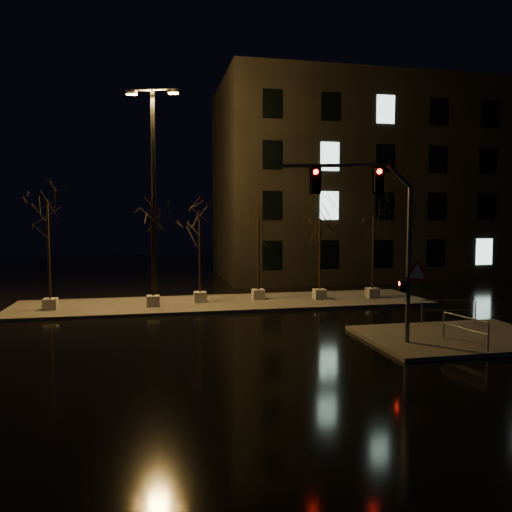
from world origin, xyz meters
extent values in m
plane|color=black|center=(0.00, 0.00, 0.00)|extent=(90.00, 90.00, 0.00)
cube|color=#46443F|center=(0.00, 6.00, 0.07)|extent=(22.00, 5.00, 0.15)
cube|color=#46443F|center=(7.50, -3.50, 0.07)|extent=(7.00, 5.00, 0.15)
cube|color=black|center=(14.00, 18.00, 7.50)|extent=(25.00, 12.00, 15.00)
cube|color=#B4B2A8|center=(-8.76, 5.49, 0.43)|extent=(0.65, 0.65, 0.55)
cylinder|color=black|center=(-8.76, 5.49, 3.12)|extent=(0.11, 0.11, 4.84)
cube|color=#B4B2A8|center=(-3.82, 5.41, 0.43)|extent=(0.65, 0.65, 0.55)
cylinder|color=black|center=(-3.82, 5.41, 3.16)|extent=(0.11, 0.11, 4.92)
cube|color=#B4B2A8|center=(-1.35, 6.20, 0.43)|extent=(0.65, 0.65, 0.55)
cylinder|color=black|center=(-1.35, 6.20, 2.64)|extent=(0.11, 0.11, 3.88)
cube|color=#B4B2A8|center=(1.89, 6.50, 0.43)|extent=(0.65, 0.65, 0.55)
cylinder|color=black|center=(1.89, 6.50, 2.71)|extent=(0.11, 0.11, 4.03)
cube|color=#B4B2A8|center=(5.25, 5.88, 0.43)|extent=(0.65, 0.65, 0.55)
cylinder|color=black|center=(5.25, 5.88, 2.66)|extent=(0.11, 0.11, 3.92)
cube|color=#B4B2A8|center=(8.34, 5.75, 0.43)|extent=(0.65, 0.65, 0.55)
cylinder|color=black|center=(8.34, 5.75, 2.78)|extent=(0.11, 0.11, 4.17)
cylinder|color=slate|center=(5.13, -4.05, 2.93)|extent=(0.17, 0.17, 5.55)
cylinder|color=slate|center=(2.60, -3.35, 6.48)|extent=(3.60, 1.11, 0.13)
cube|color=black|center=(4.06, -3.76, 5.97)|extent=(0.32, 0.27, 0.83)
cube|color=black|center=(1.92, -3.17, 5.97)|extent=(0.32, 0.27, 0.83)
cube|color=black|center=(4.94, -4.00, 2.19)|extent=(0.24, 0.21, 0.42)
cone|color=red|center=(5.39, -4.17, 2.65)|extent=(0.94, 0.28, 0.96)
sphere|color=#FF0C07|center=(5.13, -4.05, 6.25)|extent=(0.17, 0.17, 0.17)
cylinder|color=black|center=(-3.70, 5.81, 5.61)|extent=(0.22, 0.22, 10.92)
cylinder|color=black|center=(-3.70, 5.81, 11.07)|extent=(2.32, 0.84, 0.11)
cube|color=orange|center=(-4.74, 6.14, 10.90)|extent=(0.61, 0.46, 0.22)
cube|color=orange|center=(-2.67, 5.47, 10.90)|extent=(0.61, 0.46, 0.22)
cylinder|color=slate|center=(7.29, -1.34, 0.63)|extent=(0.05, 0.05, 0.96)
cylinder|color=slate|center=(9.61, -1.66, 0.63)|extent=(0.05, 0.05, 0.96)
cylinder|color=slate|center=(8.45, -1.50, 1.16)|extent=(2.33, 0.37, 0.04)
cylinder|color=slate|center=(8.45, -1.50, 0.74)|extent=(2.33, 0.37, 0.04)
cylinder|color=slate|center=(7.14, -5.79, 0.61)|extent=(0.05, 0.05, 0.93)
cylinder|color=slate|center=(6.78, -3.76, 0.61)|extent=(0.05, 0.05, 0.93)
cylinder|color=slate|center=(6.96, -4.77, 1.13)|extent=(0.40, 2.04, 0.04)
cylinder|color=slate|center=(6.96, -4.77, 0.72)|extent=(0.40, 2.04, 0.04)
camera|label=1|loc=(-3.82, -20.27, 4.58)|focal=35.00mm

